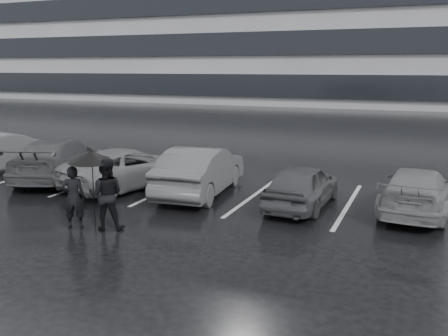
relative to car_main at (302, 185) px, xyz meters
name	(u,v)px	position (x,y,z in m)	size (l,w,h in m)	color
ground	(201,216)	(-2.22, -1.82, -0.61)	(160.00, 160.00, 0.00)	black
car_main	(302,185)	(0.00, 0.00, 0.00)	(1.44, 3.58, 1.22)	black
car_west_a	(200,171)	(-3.18, 0.23, 0.12)	(1.55, 4.44, 1.46)	#2E2E30
car_west_b	(128,168)	(-5.74, 0.17, 0.02)	(2.09, 4.54, 1.26)	#4B4B4E
car_west_c	(59,159)	(-8.57, 0.30, 0.10)	(1.98, 4.87, 1.41)	black
car_west_d	(9,151)	(-11.40, 0.87, 0.10)	(1.50, 4.31, 1.42)	#2E2E30
car_east	(416,191)	(2.93, 0.61, -0.01)	(1.67, 4.12, 1.19)	#4B4B4E
pedestrian_left	(73,197)	(-4.63, -3.85, 0.15)	(0.55, 0.36, 1.51)	black
pedestrian_right	(106,195)	(-3.83, -3.66, 0.24)	(0.82, 0.64, 1.70)	black
umbrella	(92,157)	(-4.22, -3.61, 1.12)	(1.12, 1.12, 1.90)	black
stall_stripes	(211,191)	(-3.02, 0.68, -0.61)	(19.72, 5.00, 0.00)	#B8B8BB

